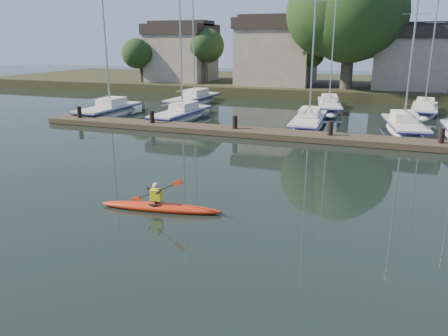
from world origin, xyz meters
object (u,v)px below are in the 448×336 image
(sailboat_5, at_px, (193,105))
(sailboat_7, at_px, (424,115))
(kayak, at_px, (160,206))
(dock, at_px, (281,134))
(sailboat_2, at_px, (308,128))
(sailboat_1, at_px, (181,120))
(sailboat_3, at_px, (403,134))
(sailboat_0, at_px, (109,117))
(sailboat_6, at_px, (329,110))

(sailboat_5, distance_m, sailboat_7, 20.56)
(kayak, distance_m, dock, 13.43)
(dock, relative_size, sailboat_2, 2.37)
(sailboat_1, distance_m, sailboat_3, 16.17)
(kayak, distance_m, sailboat_1, 19.27)
(sailboat_2, bearing_deg, kayak, -99.37)
(kayak, height_order, sailboat_5, sailboat_5)
(sailboat_1, bearing_deg, sailboat_3, 5.76)
(sailboat_7, bearing_deg, sailboat_5, -171.72)
(sailboat_1, distance_m, sailboat_5, 8.50)
(sailboat_0, distance_m, sailboat_1, 6.32)
(sailboat_1, xyz_separation_m, sailboat_2, (9.83, 0.38, 0.01))
(sailboat_0, distance_m, sailboat_3, 22.49)
(dock, relative_size, sailboat_1, 2.47)
(dock, relative_size, sailboat_5, 2.11)
(sailboat_1, height_order, sailboat_5, sailboat_5)
(sailboat_3, bearing_deg, dock, -154.70)
(sailboat_5, bearing_deg, sailboat_3, -18.62)
(sailboat_6, bearing_deg, sailboat_5, 175.36)
(dock, xyz_separation_m, sailboat_0, (-15.19, 3.92, -0.42))
(sailboat_1, height_order, sailboat_6, sailboat_6)
(kayak, xyz_separation_m, sailboat_5, (-10.12, 25.83, -0.37))
(sailboat_0, height_order, sailboat_3, sailboat_3)
(sailboat_2, relative_size, sailboat_7, 1.15)
(dock, distance_m, sailboat_5, 16.92)
(sailboat_2, xyz_separation_m, sailboat_6, (0.36, 8.75, 0.01))
(sailboat_6, height_order, sailboat_7, sailboat_6)
(sailboat_1, distance_m, sailboat_7, 20.21)
(dock, xyz_separation_m, sailboat_3, (7.28, 4.95, -0.40))
(sailboat_1, distance_m, sailboat_6, 13.68)
(sailboat_0, height_order, sailboat_1, sailboat_1)
(dock, height_order, sailboat_2, sailboat_2)
(sailboat_3, bearing_deg, sailboat_5, 149.18)
(sailboat_7, bearing_deg, sailboat_0, -153.14)
(kayak, relative_size, sailboat_3, 0.35)
(sailboat_1, bearing_deg, kayak, -63.23)
(dock, bearing_deg, sailboat_5, 132.50)
(kayak, relative_size, dock, 0.13)
(kayak, bearing_deg, sailboat_3, 56.25)
(sailboat_2, bearing_deg, sailboat_3, -0.28)
(kayak, distance_m, sailboat_7, 28.90)
(sailboat_1, bearing_deg, sailboat_2, 5.86)
(dock, bearing_deg, sailboat_6, 84.44)
(sailboat_1, xyz_separation_m, sailboat_7, (17.98, 9.24, 0.00))
(sailboat_0, height_order, sailboat_7, sailboat_0)
(sailboat_2, bearing_deg, sailboat_1, 179.98)
(sailboat_5, distance_m, sailboat_6, 12.78)
(sailboat_2, bearing_deg, sailboat_6, 85.41)
(sailboat_3, distance_m, sailboat_6, 10.41)
(sailboat_0, relative_size, sailboat_6, 0.87)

